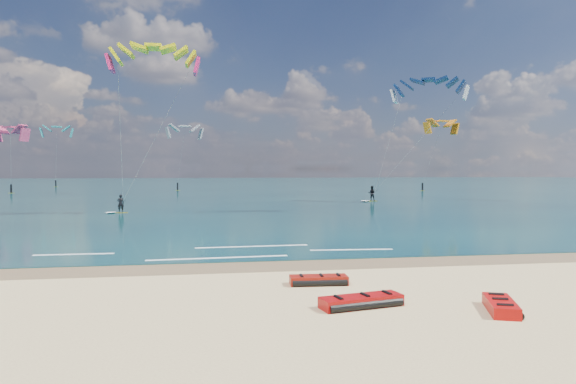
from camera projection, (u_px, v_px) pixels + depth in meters
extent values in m
plane|color=tan|center=(218.00, 204.00, 57.15)|extent=(320.00, 320.00, 0.00)
cube|color=brown|center=(239.00, 267.00, 20.64)|extent=(320.00, 2.40, 0.01)
cube|color=#092D36|center=(212.00, 186.00, 120.29)|extent=(320.00, 200.00, 0.04)
cube|color=yellow|center=(121.00, 212.00, 45.62)|extent=(1.22, 0.44, 0.05)
imported|color=black|center=(121.00, 203.00, 45.58)|extent=(0.61, 0.42, 1.59)
cylinder|color=black|center=(123.00, 201.00, 45.35)|extent=(0.49, 0.06, 0.04)
cube|color=gold|center=(372.00, 201.00, 61.88)|extent=(1.48, 0.87, 0.06)
imported|color=black|center=(372.00, 193.00, 61.84)|extent=(1.02, 0.89, 1.79)
cylinder|color=black|center=(375.00, 191.00, 61.57)|extent=(0.56, 0.22, 0.04)
cube|color=white|center=(218.00, 258.00, 22.49)|extent=(6.20, 0.57, 0.01)
cube|color=white|center=(74.00, 254.00, 23.43)|extent=(3.55, 0.28, 0.01)
cube|color=white|center=(352.00, 250.00, 24.78)|extent=(4.05, 0.53, 0.01)
cube|color=white|center=(252.00, 246.00, 25.83)|extent=(5.70, 0.45, 0.01)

